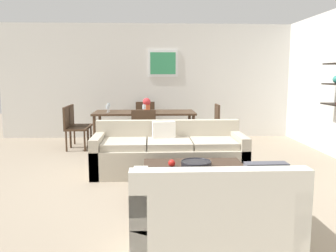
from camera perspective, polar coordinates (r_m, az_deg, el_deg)
The scene contains 18 objects.
ground_plane at distance 5.30m, azimuth 1.17°, elevation -8.36°, with size 18.00×18.00×0.00m, color gray.
back_wall_unit at distance 8.62m, azimuth 1.57°, elevation 7.20°, with size 8.40×0.09×2.70m.
sofa_beige at distance 5.55m, azimuth 0.14°, elevation -4.48°, with size 2.32×0.90×0.78m.
loveseat_white at distance 3.31m, azimuth 7.24°, elevation -13.48°, with size 1.44×0.90×0.78m.
coffee_table at distance 4.51m, azimuth 4.30°, elevation -8.87°, with size 1.28×0.92×0.38m.
decorative_bowl at distance 4.44m, azimuth 4.54°, elevation -6.04°, with size 0.38×0.38×0.08m.
apple_on_coffee_table at distance 4.44m, azimuth 0.61°, elevation -5.97°, with size 0.09×0.09×0.09m, color red.
dining_table at distance 7.40m, azimuth -3.79°, elevation 1.81°, with size 2.08×0.88×0.75m.
dining_chair_left_far at distance 7.78m, azimuth -14.47°, elevation 0.55°, with size 0.44×0.44×0.88m.
dining_chair_foot at distance 6.59m, azimuth -3.90°, elevation -0.57°, with size 0.44×0.44×0.88m.
dining_chair_left_near at distance 7.40m, azimuth -15.08°, elevation 0.14°, with size 0.44×0.44×0.88m.
dining_chair_head at distance 8.27m, azimuth -3.67°, elevation 1.23°, with size 0.44×0.44×0.88m.
dining_chair_right_far at distance 7.73m, azimuth 7.04°, elevation 0.70°, with size 0.44×0.44×0.88m.
wine_glass_left_near at distance 7.33m, azimuth -9.68°, elevation 2.97°, with size 0.07×0.07×0.15m.
wine_glass_head at distance 7.76m, azimuth -3.75°, elevation 3.42°, with size 0.06×0.06×0.16m.
wine_glass_left_far at distance 7.55m, azimuth -9.49°, elevation 3.25°, with size 0.07×0.07×0.17m.
wine_glass_foot at distance 7.01m, azimuth -3.86°, elevation 3.02°, with size 0.07×0.07×0.18m.
centerpiece_vase at distance 7.41m, azimuth -3.44°, elevation 3.50°, with size 0.16×0.16×0.28m.
Camera 1 is at (-0.35, -5.07, 1.52)m, focal length 37.99 mm.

